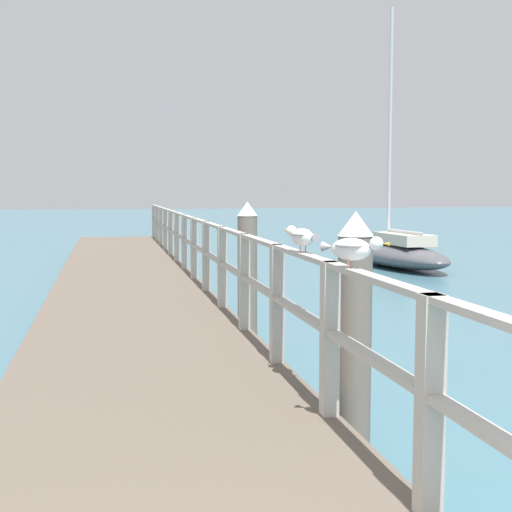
% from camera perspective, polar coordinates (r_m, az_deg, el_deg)
% --- Properties ---
extents(pier_deck, '(2.59, 24.68, 0.52)m').
position_cam_1_polar(pier_deck, '(13.27, -10.18, -3.03)').
color(pier_deck, brown).
rests_on(pier_deck, ground_plane).
extents(pier_railing, '(0.12, 23.20, 1.14)m').
position_cam_1_polar(pier_railing, '(13.26, -4.99, 1.19)').
color(pier_railing, '#B2ADA3').
rests_on(pier_railing, pier_deck).
extents(dock_piling_near, '(0.29, 0.29, 2.00)m').
position_cam_1_polar(dock_piling_near, '(5.88, 7.88, -6.11)').
color(dock_piling_near, '#6B6056').
rests_on(dock_piling_near, ground_plane).
extents(dock_piling_far, '(0.29, 0.29, 2.00)m').
position_cam_1_polar(dock_piling_far, '(10.18, -0.69, -1.21)').
color(dock_piling_far, '#6B6056').
rests_on(dock_piling_far, ground_plane).
extents(seagull_foreground, '(0.38, 0.36, 0.21)m').
position_cam_1_polar(seagull_foreground, '(4.73, 7.74, 0.65)').
color(seagull_foreground, white).
rests_on(seagull_foreground, pier_railing).
extents(seagull_background, '(0.23, 0.47, 0.21)m').
position_cam_1_polar(seagull_background, '(5.88, 3.69, 1.60)').
color(seagull_background, white).
rests_on(seagull_background, pier_railing).
extents(boat_0, '(2.02, 5.70, 7.23)m').
position_cam_1_polar(boat_0, '(20.49, 10.95, 0.33)').
color(boat_0, '#4C4C51').
rests_on(boat_0, ground_plane).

